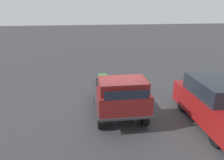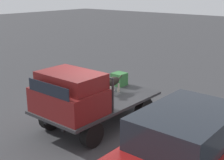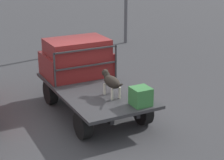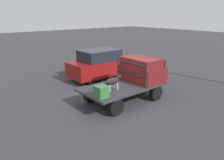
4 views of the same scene
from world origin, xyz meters
The scene contains 7 objects.
ground_plane centered at (0.00, 0.00, 0.00)m, with size 80.00×80.00×0.00m, color #38383A.
flatbed_truck centered at (0.00, 0.00, 0.55)m, with size 3.84×1.98×0.74m.
truck_cab centered at (1.16, 0.00, 1.26)m, with size 1.36×1.86×1.10m.
truck_headboard centered at (0.44, 0.00, 1.37)m, with size 0.04×1.86×0.96m.
dog centered at (-0.74, -0.15, 1.13)m, with size 1.03×0.29×0.64m.
cargo_crate centered at (-1.60, -0.50, 0.96)m, with size 0.44×0.44×0.44m.
parked_sedan centered at (1.47, 3.51, 0.86)m, with size 4.10×1.70×1.73m.
Camera 1 is at (8.34, -1.36, 4.43)m, focal length 35.00 mm.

